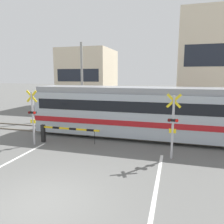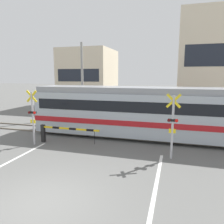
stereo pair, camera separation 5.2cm
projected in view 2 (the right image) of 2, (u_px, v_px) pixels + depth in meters
ground_plane at (41, 203)px, 6.81m from camera, size 160.00×160.00×0.00m
rail_track_near at (110, 137)px, 13.84m from camera, size 50.00×0.10×0.08m
rail_track_far at (116, 132)px, 15.20m from camera, size 50.00×0.10×0.08m
road_stripe_right at (152, 210)px, 6.47m from camera, size 0.14×9.25×0.01m
commuter_train at (182, 113)px, 13.06m from camera, size 18.59×2.73×3.20m
crossing_barrier_near at (57, 131)px, 12.67m from camera, size 3.64×0.20×1.04m
crossing_barrier_far at (158, 118)px, 16.36m from camera, size 3.64×0.20×1.04m
crossing_signal_left at (33, 115)px, 12.25m from camera, size 0.68×0.15×3.12m
crossing_signal_right at (173, 123)px, 10.14m from camera, size 0.68×0.15×3.12m
pedestrian at (121, 109)px, 19.31m from camera, size 0.38×0.22×1.63m
building_left_of_street at (89, 78)px, 28.08m from camera, size 6.09×6.52×7.09m
building_right_of_street at (212, 62)px, 23.77m from camera, size 7.13×6.52×10.54m
utility_pole_streetside at (82, 80)px, 20.26m from camera, size 0.22×0.22×6.87m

